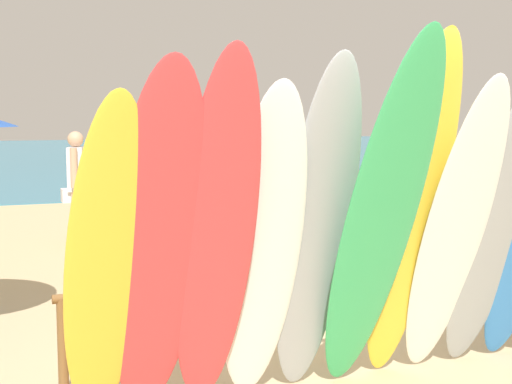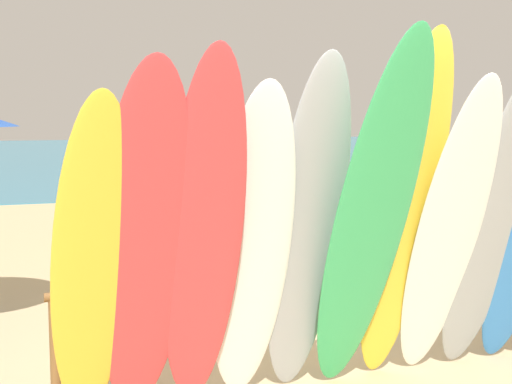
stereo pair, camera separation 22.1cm
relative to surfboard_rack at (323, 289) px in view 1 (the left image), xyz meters
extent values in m
plane|color=tan|center=(0.00, 14.00, -0.62)|extent=(60.00, 60.00, 0.00)
cube|color=teal|center=(0.00, 31.36, -0.61)|extent=(60.00, 40.00, 0.02)
cylinder|color=brown|center=(-1.96, 0.00, -0.25)|extent=(0.07, 0.07, 0.73)
cylinder|color=brown|center=(0.00, 0.00, 0.11)|extent=(4.03, 0.06, 0.06)
ellipsoid|color=yellow|center=(-1.76, -0.67, 0.44)|extent=(0.55, 0.93, 2.11)
ellipsoid|color=#D13D42|center=(-1.46, -0.69, 0.53)|extent=(0.60, 0.97, 2.30)
ellipsoid|color=#D13D42|center=(-1.09, -0.71, 0.57)|extent=(0.53, 0.99, 2.37)
ellipsoid|color=white|center=(-0.74, -0.59, 0.47)|extent=(0.55, 0.77, 2.18)
ellipsoid|color=#999EA3|center=(-0.34, -0.58, 0.56)|extent=(0.52, 0.78, 2.36)
ellipsoid|color=#38B266|center=(0.03, -0.77, 0.64)|extent=(0.64, 1.13, 2.52)
ellipsoid|color=yellow|center=(0.36, -0.63, 0.64)|extent=(0.52, 0.93, 2.53)
ellipsoid|color=white|center=(0.70, -0.66, 0.50)|extent=(0.55, 0.97, 2.24)
ellipsoid|color=#999EA3|center=(1.10, -0.66, 0.57)|extent=(0.60, 0.97, 2.39)
cylinder|color=brown|center=(2.16, 2.69, -0.26)|extent=(0.11, 0.11, 0.73)
cylinder|color=brown|center=(1.87, 2.62, -0.26)|extent=(0.11, 0.11, 0.73)
cube|color=silver|center=(2.02, 2.65, 0.05)|extent=(0.39, 0.24, 0.17)
cube|color=#2D4CB2|center=(2.02, 2.65, 0.39)|extent=(0.41, 0.28, 0.57)
sphere|color=brown|center=(2.02, 2.65, 0.78)|extent=(0.21, 0.21, 0.21)
cylinder|color=brown|center=(2.25, 2.71, 0.42)|extent=(0.09, 0.09, 0.51)
cylinder|color=brown|center=(1.78, 2.60, 0.42)|extent=(0.09, 0.09, 0.51)
cylinder|color=tan|center=(-1.15, 5.81, -0.20)|extent=(0.13, 0.13, 0.83)
cylinder|color=tan|center=(-1.07, 6.14, -0.20)|extent=(0.13, 0.13, 0.83)
cube|color=silver|center=(-1.11, 5.97, 0.14)|extent=(0.45, 0.27, 0.20)
cube|color=silver|center=(-1.11, 5.97, 0.54)|extent=(0.32, 0.47, 0.65)
sphere|color=tan|center=(-1.11, 5.97, 0.98)|extent=(0.23, 0.23, 0.23)
cylinder|color=tan|center=(-1.17, 5.71, 0.57)|extent=(0.10, 0.10, 0.58)
cylinder|color=tan|center=(-1.04, 6.24, 0.57)|extent=(0.10, 0.10, 0.58)
camera|label=1|loc=(-2.42, -4.80, 1.34)|focal=49.79mm
camera|label=2|loc=(-2.21, -4.88, 1.34)|focal=49.79mm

